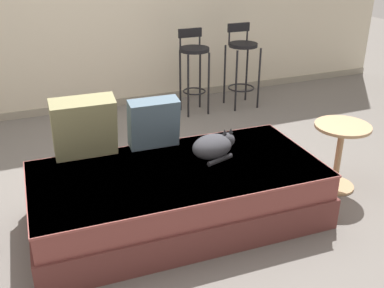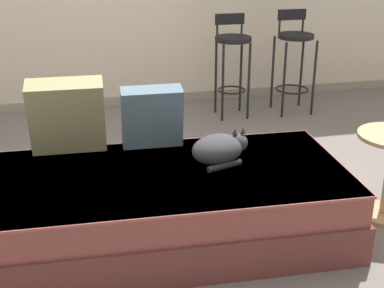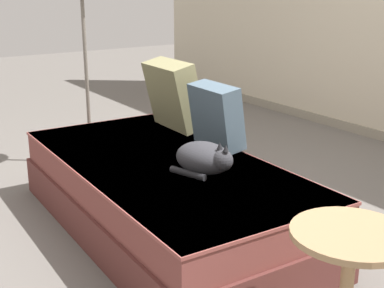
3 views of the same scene
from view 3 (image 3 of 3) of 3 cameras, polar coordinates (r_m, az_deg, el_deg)
ground_plane at (r=3.42m, az=2.78°, el=-7.32°), size 16.00×16.00×0.00m
couch at (r=3.13m, az=-3.07°, el=-5.40°), size 2.08×1.07×0.43m
throw_pillow_corner at (r=3.66m, az=-1.99°, el=5.27°), size 0.46×0.27×0.47m
throw_pillow_middle at (r=3.24m, az=2.61°, el=3.01°), size 0.38×0.20×0.39m
cat at (r=2.82m, az=1.39°, el=-1.54°), size 0.38×0.33×0.20m
side_table at (r=2.09m, az=16.23°, el=-13.74°), size 0.44×0.44×0.56m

